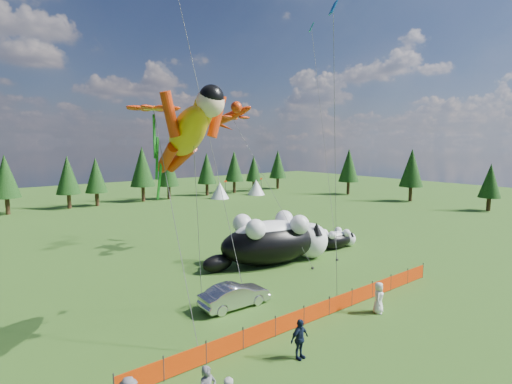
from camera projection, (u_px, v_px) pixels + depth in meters
ground at (280, 303)px, 24.05m from camera, size 160.00×160.00×0.00m
safety_fence at (317, 311)px, 21.66m from camera, size 22.06×0.06×1.10m
tree_line at (75, 181)px, 58.51m from camera, size 90.00×4.00×8.00m
festival_tents at (160, 196)px, 61.74m from camera, size 50.00×3.20×2.80m
cat_large at (275, 240)px, 31.81m from camera, size 10.93×5.51×3.98m
cat_small at (337, 239)px, 36.43m from camera, size 4.96×2.15×1.79m
car at (235, 295)px, 23.37m from camera, size 4.30×1.62×1.40m
spectator_c at (300, 339)px, 17.75m from camera, size 1.10×0.60×1.83m
spectator_e at (379, 298)px, 22.55m from camera, size 1.04×0.92×1.79m
superhero_kite at (188, 133)px, 19.15m from camera, size 5.79×6.12×12.68m
gecko_kite at (230, 116)px, 35.92m from camera, size 5.77×13.30×15.25m
flower_kite at (154, 112)px, 19.91m from camera, size 3.54×5.70×11.80m
diamond_kite_a at (180, 4)px, 25.32m from camera, size 2.04×5.60×20.38m
diamond_kite_b at (313, 37)px, 36.07m from camera, size 3.05×6.41×21.17m
diamond_kite_c at (333, 25)px, 21.86m from camera, size 1.35×1.01×17.65m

